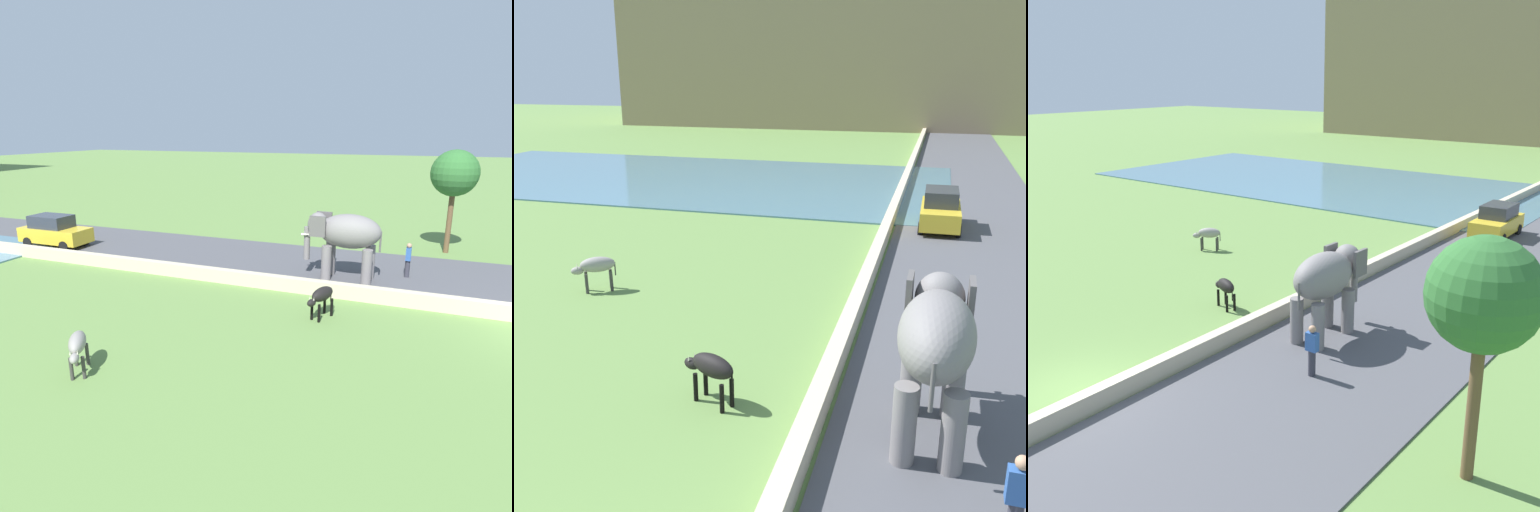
# 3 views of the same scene
# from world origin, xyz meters

# --- Properties ---
(road_surface) EXTENTS (7.00, 120.00, 0.06)m
(road_surface) POSITION_xyz_m (5.00, 20.00, 0.03)
(road_surface) COLOR #4C4C51
(road_surface) RESTS_ON ground
(barrier_wall) EXTENTS (0.40, 110.00, 0.59)m
(barrier_wall) POSITION_xyz_m (1.20, 18.00, 0.29)
(barrier_wall) COLOR beige
(barrier_wall) RESTS_ON ground
(elephant) EXTENTS (1.44, 3.47, 2.99)m
(elephant) POSITION_xyz_m (3.43, 7.37, 2.04)
(elephant) COLOR slate
(elephant) RESTS_ON ground
(person_beside_elephant) EXTENTS (0.36, 0.22, 1.63)m
(person_beside_elephant) POSITION_xyz_m (4.71, 4.70, 0.87)
(person_beside_elephant) COLOR #33333D
(person_beside_elephant) RESTS_ON ground
(car_yellow) EXTENTS (1.82, 4.01, 1.80)m
(car_yellow) POSITION_xyz_m (3.42, 23.88, 0.90)
(car_yellow) COLOR gold
(car_yellow) RESTS_ON ground
(cow_black) EXTENTS (1.41, 0.84, 1.15)m
(cow_black) POSITION_xyz_m (-1.08, 7.27, 0.84)
(cow_black) COLOR black
(cow_black) RESTS_ON ground
(cow_grey) EXTENTS (1.33, 1.06, 1.15)m
(cow_grey) POSITION_xyz_m (-7.16, 12.58, 0.84)
(cow_grey) COLOR gray
(cow_grey) RESTS_ON ground
(tree_near) EXTENTS (2.43, 2.43, 5.51)m
(tree_near) POSITION_xyz_m (10.11, 2.97, 4.25)
(tree_near) COLOR brown
(tree_near) RESTS_ON ground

